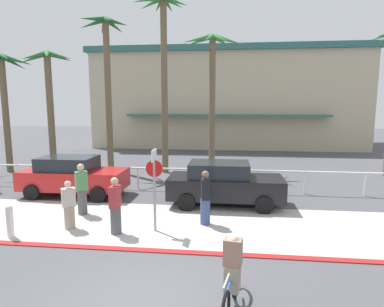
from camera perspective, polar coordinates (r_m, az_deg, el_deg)
ground_plane at (r=16.47m, az=0.54°, el=-5.15°), size 80.00×80.00×0.00m
sidewalk_strip at (r=10.96m, az=-2.74°, el=-12.23°), size 44.00×4.00×0.02m
curb_paint at (r=9.15m, az=-4.85°, el=-16.60°), size 44.00×0.24×0.03m
building_backdrop at (r=32.99m, az=6.12°, el=9.42°), size 24.48×11.57×8.83m
rail_fence at (r=14.83m, az=-0.07°, el=-3.34°), size 20.05×0.08×1.04m
stop_sign_bike_lane at (r=10.00m, az=-6.58°, el=-4.33°), size 0.52×0.56×2.56m
bollard_0 at (r=11.15m, az=-29.17°, el=-10.22°), size 0.20×0.20×1.00m
palm_tree_1 at (r=21.76m, az=-30.09°, el=11.04°), size 3.43×3.57×6.73m
palm_tree_2 at (r=19.72m, az=-23.73°, el=10.92°), size 3.08×3.05×6.78m
palm_tree_3 at (r=19.72m, az=-14.69°, el=14.95°), size 2.85×3.22×8.74m
palm_tree_4 at (r=18.98m, az=-4.98°, el=18.67°), size 3.22×2.85×9.77m
palm_tree_5 at (r=19.43m, az=3.49°, el=14.30°), size 3.47×3.13×7.89m
car_red_1 at (r=14.97m, az=-20.05°, el=-3.65°), size 4.40×2.02×1.69m
car_black_2 at (r=12.79m, az=5.60°, el=-5.19°), size 4.40×2.02×1.69m
cyclist_blue_0 at (r=6.66m, az=6.99°, el=-20.24°), size 0.41×1.80×1.50m
pedestrian_0 at (r=10.20m, az=-13.20°, el=-9.24°), size 0.32×0.40×1.76m
pedestrian_1 at (r=10.70m, az=2.33°, el=-8.06°), size 0.37×0.44×1.80m
pedestrian_2 at (r=11.06m, az=-20.65°, el=-8.75°), size 0.48×0.44×1.56m
pedestrian_3 at (r=12.28m, az=-18.66°, el=-6.20°), size 0.48×0.45×1.85m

